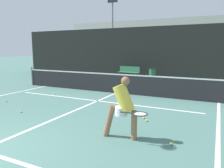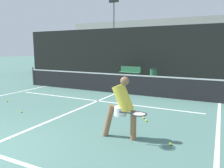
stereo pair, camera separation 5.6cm
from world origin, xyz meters
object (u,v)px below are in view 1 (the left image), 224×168
at_px(courtside_bench, 129,72).
at_px(parked_car, 213,69).
at_px(player_practicing, 123,105).
at_px(trash_bin, 152,74).

height_order(courtside_bench, parked_car, parked_car).
distance_m(player_practicing, parked_car, 15.01).
bearing_deg(player_practicing, courtside_bench, 104.46).
bearing_deg(courtside_bench, parked_car, 45.18).
bearing_deg(player_practicing, trash_bin, 95.32).
bearing_deg(parked_car, trash_bin, -126.42).
bearing_deg(parked_car, player_practicing, -96.00).
height_order(player_practicing, parked_car, player_practicing).
distance_m(courtside_bench, parked_car, 7.20).
xyz_separation_m(courtside_bench, trash_bin, (1.86, -0.33, -0.06)).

